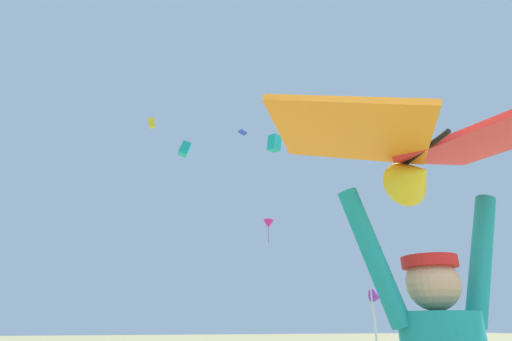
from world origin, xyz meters
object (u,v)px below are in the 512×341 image
(distant_kite_yellow_mid_left, at_px, (152,123))
(distant_kite_teal_low_left, at_px, (185,149))
(distant_kite_teal_high_left, at_px, (274,143))
(marker_flag, at_px, (378,304))
(distant_kite_magenta_overhead_distant, at_px, (268,224))
(distant_kite_blue_mid_right, at_px, (243,132))
(held_stunt_kite, at_px, (418,150))

(distant_kite_yellow_mid_left, xyz_separation_m, distant_kite_teal_low_left, (2.89, -2.95, -3.55))
(distant_kite_teal_high_left, relative_size, marker_flag, 0.61)
(distant_kite_magenta_overhead_distant, bearing_deg, marker_flag, -104.38)
(distant_kite_blue_mid_right, height_order, distant_kite_magenta_overhead_distant, distant_kite_blue_mid_right)
(marker_flag, bearing_deg, distant_kite_blue_mid_right, 80.38)
(distant_kite_teal_high_left, bearing_deg, distant_kite_teal_low_left, 130.27)
(distant_kite_magenta_overhead_distant, distance_m, distant_kite_teal_low_left, 9.81)
(distant_kite_yellow_mid_left, bearing_deg, distant_kite_teal_low_left, -45.58)
(distant_kite_blue_mid_right, bearing_deg, distant_kite_yellow_mid_left, -168.21)
(distant_kite_blue_mid_right, height_order, marker_flag, distant_kite_blue_mid_right)
(distant_kite_blue_mid_right, xyz_separation_m, distant_kite_yellow_mid_left, (-9.14, -1.91, -1.39))
(distant_kite_blue_mid_right, relative_size, distant_kite_teal_low_left, 0.87)
(distant_kite_teal_high_left, xyz_separation_m, marker_flag, (-4.09, -16.73, -11.52))
(distant_kite_yellow_mid_left, bearing_deg, held_stunt_kite, -87.45)
(distant_kite_teal_high_left, height_order, distant_kite_magenta_overhead_distant, distant_kite_teal_high_left)
(distant_kite_teal_low_left, bearing_deg, distant_kite_blue_mid_right, 37.84)
(held_stunt_kite, distance_m, distant_kite_magenta_overhead_distant, 32.67)
(distant_kite_blue_mid_right, distance_m, distant_kite_magenta_overhead_distant, 10.76)
(marker_flag, bearing_deg, distant_kite_magenta_overhead_distant, 75.62)
(distant_kite_teal_low_left, distance_m, marker_flag, 26.84)
(held_stunt_kite, relative_size, marker_flag, 0.82)
(marker_flag, bearing_deg, distant_kite_yellow_mid_left, 99.44)
(held_stunt_kite, bearing_deg, distant_kite_teal_low_left, 86.96)
(distant_kite_blue_mid_right, relative_size, distant_kite_magenta_overhead_distant, 0.57)
(distant_kite_magenta_overhead_distant, xyz_separation_m, distant_kite_teal_low_left, (-7.98, -2.08, 5.31))
(distant_kite_yellow_mid_left, height_order, marker_flag, distant_kite_yellow_mid_left)
(held_stunt_kite, height_order, distant_kite_yellow_mid_left, distant_kite_yellow_mid_left)
(distant_kite_magenta_overhead_distant, distance_m, distant_kite_yellow_mid_left, 14.05)
(distant_kite_yellow_mid_left, relative_size, marker_flag, 0.56)
(distant_kite_teal_high_left, distance_m, distant_kite_magenta_overhead_distant, 9.67)
(held_stunt_kite, height_order, distant_kite_teal_high_left, distant_kite_teal_high_left)
(held_stunt_kite, relative_size, distant_kite_blue_mid_right, 1.35)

